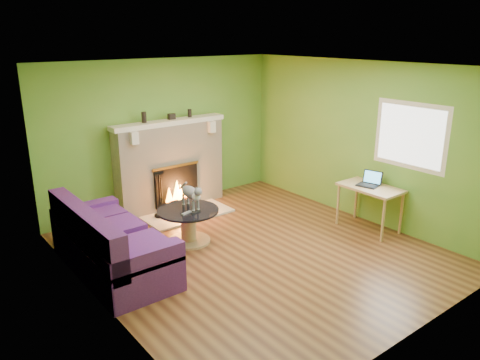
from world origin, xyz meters
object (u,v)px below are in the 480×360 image
object	(u,v)px
sofa	(109,246)
cat	(190,195)
coffee_table	(188,223)
desk	(370,192)

from	to	relation	value
sofa	cat	size ratio (longest dim) A/B	3.36
coffee_table	desk	world-z (taller)	desk
coffee_table	cat	distance (m)	0.42
sofa	desk	world-z (taller)	sofa
sofa	desk	size ratio (longest dim) A/B	2.17
sofa	cat	distance (m)	1.43
sofa	desk	bearing A→B (deg)	-17.83
desk	cat	xyz separation A→B (m)	(-2.43, 1.40, 0.08)
coffee_table	desk	size ratio (longest dim) A/B	0.95
sofa	coffee_table	distance (m)	1.30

